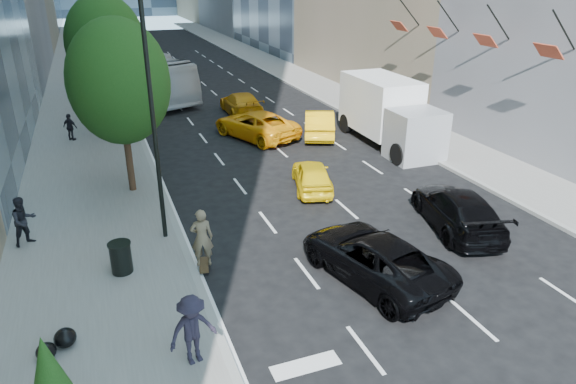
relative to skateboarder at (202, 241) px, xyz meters
name	(u,v)px	position (x,y,z in m)	size (l,w,h in m)	color
ground	(373,259)	(5.60, -1.52, -1.01)	(160.00, 160.00, 0.00)	black
sidewalk_left	(84,97)	(-3.40, 28.48, -0.94)	(6.00, 120.00, 0.15)	slate
sidewalk_right	(306,80)	(15.60, 28.48, -0.94)	(4.00, 120.00, 0.15)	slate
lamp_near	(155,83)	(-0.72, 2.48, 4.80)	(2.13, 0.22, 10.00)	black
lamp_far	(117,30)	(-0.72, 20.48, 4.80)	(2.13, 0.22, 10.00)	black
tree_near	(119,82)	(-1.60, 7.48, 3.96)	(4.20, 4.20, 7.46)	black
tree_mid	(106,44)	(-1.60, 17.48, 4.30)	(4.50, 4.50, 7.99)	black
tree_far	(99,33)	(-1.60, 30.48, 3.61)	(3.90, 3.90, 6.92)	black
traffic_signal	(105,29)	(-0.80, 38.48, 3.22)	(2.48, 0.53, 5.20)	black
facade_flags	(462,32)	(16.24, 8.48, 5.17)	(1.85, 13.30, 2.05)	black
skateboarder	(202,241)	(0.00, 0.00, 0.00)	(0.74, 0.49, 2.03)	#746148
black_sedan_lincoln	(374,257)	(5.02, -2.52, -0.26)	(2.52, 5.46, 1.52)	black
black_sedan_mercedes	(457,209)	(9.80, -0.52, -0.24)	(2.17, 5.35, 1.55)	black
taxi_a	(312,175)	(6.10, 4.98, -0.34)	(1.58, 3.94, 1.34)	yellow
taxi_b	(319,123)	(9.80, 12.48, -0.21)	(1.69, 4.86, 1.60)	#FFB90D
taxi_c	(256,125)	(6.10, 13.47, -0.21)	(2.66, 5.77, 1.60)	#FFA60D
taxi_d	(241,104)	(6.80, 18.98, -0.24)	(2.17, 5.33, 1.55)	orange
city_bus	(139,75)	(0.80, 26.65, 0.77)	(2.99, 12.78, 3.56)	silver
box_truck	(389,112)	(12.81, 9.65, 0.84)	(2.94, 7.70, 3.65)	white
pedestrian_a	(24,221)	(-5.60, 3.65, 0.04)	(0.88, 0.69, 1.81)	black
pedestrian_b	(70,127)	(-4.19, 16.34, -0.08)	(0.92, 0.38, 1.56)	black
pedestrian_c	(193,330)	(-1.20, -4.52, 0.09)	(1.24, 0.71, 1.91)	black
trash_can	(121,258)	(-2.57, 0.48, -0.36)	(0.68, 0.68, 1.01)	black
garbage_bags	(58,343)	(-4.42, -2.87, -0.63)	(0.98, 0.94, 0.48)	black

